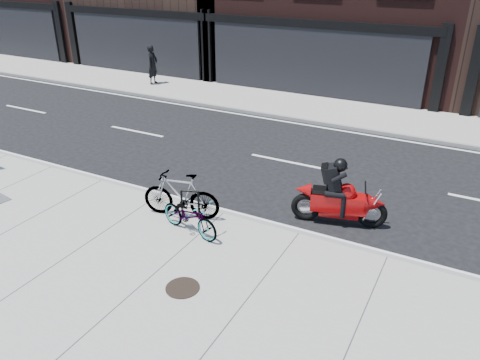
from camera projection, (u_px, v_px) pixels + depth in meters
The scene contains 9 objects.
ground at pixel (258, 186), 13.22m from camera, with size 120.00×120.00×0.00m, color black.
sidewalk_near at pixel (148, 282), 9.21m from camera, with size 60.00×6.00×0.13m, color gray.
sidewalk_far at pixel (340, 112), 19.37m from camera, with size 60.00×3.50×0.13m, color gray.
bike_rack at pixel (190, 202), 11.13m from camera, with size 0.44×0.19×0.78m.
bicycle_front at pixel (190, 216), 10.58m from camera, with size 0.58×1.66×0.87m, color gray.
bicycle_rear at pixel (181, 195), 11.19m from camera, with size 0.54×1.92×1.16m, color gray.
motorcycle at pixel (344, 198), 11.07m from camera, with size 2.25×0.88×1.71m.
pedestrian at pixel (153, 65), 22.98m from camera, with size 0.69×0.45×1.89m, color black.
manhole_cover at pixel (183, 288), 8.95m from camera, with size 0.66×0.66×0.01m, color black.
Camera 1 is at (5.10, -10.71, 5.86)m, focal length 35.00 mm.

